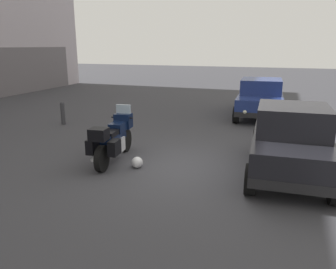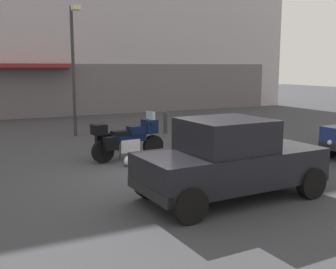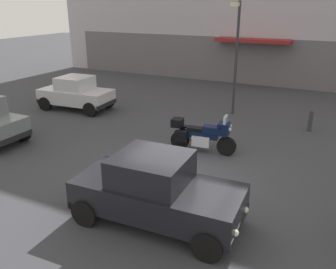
{
  "view_description": "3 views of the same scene",
  "coord_description": "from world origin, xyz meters",
  "px_view_note": "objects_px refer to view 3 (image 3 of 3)",
  "views": [
    {
      "loc": [
        -7.44,
        -2.0,
        2.94
      ],
      "look_at": [
        -0.67,
        0.34,
        1.0
      ],
      "focal_mm": 35.48,
      "sensor_mm": 36.0,
      "label": 1
    },
    {
      "loc": [
        -4.32,
        -9.01,
        2.66
      ],
      "look_at": [
        0.47,
        0.59,
        0.9
      ],
      "focal_mm": 44.44,
      "sensor_mm": 36.0,
      "label": 2
    },
    {
      "loc": [
        3.74,
        -8.43,
        4.76
      ],
      "look_at": [
        -0.63,
        0.46,
        1.06
      ],
      "focal_mm": 37.7,
      "sensor_mm": 36.0,
      "label": 3
    }
  ],
  "objects_px": {
    "car_wagon_end": "(156,190)",
    "streetlamp_curbside": "(236,48)",
    "motorcycle": "(202,135)",
    "helmet": "(185,155)",
    "bollard_curbside": "(311,120)",
    "car_compact_side": "(76,93)"
  },
  "relations": [
    {
      "from": "car_compact_side",
      "to": "streetlamp_curbside",
      "type": "bearing_deg",
      "value": -164.2
    },
    {
      "from": "motorcycle",
      "to": "helmet",
      "type": "bearing_deg",
      "value": -114.77
    },
    {
      "from": "bollard_curbside",
      "to": "streetlamp_curbside",
      "type": "bearing_deg",
      "value": 166.34
    },
    {
      "from": "bollard_curbside",
      "to": "car_wagon_end",
      "type": "bearing_deg",
      "value": -107.43
    },
    {
      "from": "streetlamp_curbside",
      "to": "bollard_curbside",
      "type": "distance_m",
      "value": 4.3
    },
    {
      "from": "helmet",
      "to": "car_wagon_end",
      "type": "distance_m",
      "value": 3.67
    },
    {
      "from": "car_wagon_end",
      "to": "car_compact_side",
      "type": "bearing_deg",
      "value": 137.9
    },
    {
      "from": "car_wagon_end",
      "to": "bollard_curbside",
      "type": "relative_size",
      "value": 4.48
    },
    {
      "from": "streetlamp_curbside",
      "to": "car_wagon_end",
      "type": "bearing_deg",
      "value": -84.5
    },
    {
      "from": "bollard_curbside",
      "to": "helmet",
      "type": "bearing_deg",
      "value": -126.16
    },
    {
      "from": "helmet",
      "to": "car_wagon_end",
      "type": "bearing_deg",
      "value": -76.97
    },
    {
      "from": "motorcycle",
      "to": "car_compact_side",
      "type": "relative_size",
      "value": 0.64
    },
    {
      "from": "motorcycle",
      "to": "car_compact_side",
      "type": "xyz_separation_m",
      "value": [
        -7.19,
        2.22,
        0.15
      ]
    },
    {
      "from": "helmet",
      "to": "streetlamp_curbside",
      "type": "distance_m",
      "value": 6.11
    },
    {
      "from": "motorcycle",
      "to": "bollard_curbside",
      "type": "distance_m",
      "value": 4.92
    },
    {
      "from": "helmet",
      "to": "streetlamp_curbside",
      "type": "height_order",
      "value": "streetlamp_curbside"
    },
    {
      "from": "helmet",
      "to": "car_compact_side",
      "type": "height_order",
      "value": "car_compact_side"
    },
    {
      "from": "car_compact_side",
      "to": "motorcycle",
      "type": "bearing_deg",
      "value": 159.18
    },
    {
      "from": "car_wagon_end",
      "to": "streetlamp_curbside",
      "type": "xyz_separation_m",
      "value": [
        -0.86,
        8.93,
        2.15
      ]
    },
    {
      "from": "motorcycle",
      "to": "car_wagon_end",
      "type": "relative_size",
      "value": 0.58
    },
    {
      "from": "streetlamp_curbside",
      "to": "motorcycle",
      "type": "bearing_deg",
      "value": -86.18
    },
    {
      "from": "motorcycle",
      "to": "helmet",
      "type": "relative_size",
      "value": 8.08
    }
  ]
}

